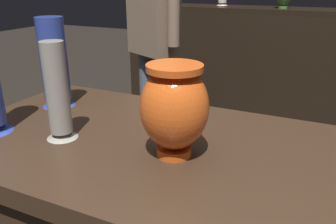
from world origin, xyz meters
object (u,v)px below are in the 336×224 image
vase_left_accent (54,65)px  visitor_near_left (153,31)px  vase_centerpiece (174,107)px  vase_tall_behind (57,95)px

vase_left_accent → visitor_near_left: (-0.19, 1.07, -0.04)m
vase_centerpiece → visitor_near_left: bearing=119.1°
visitor_near_left → vase_centerpiece: bearing=146.2°
vase_centerpiece → vase_left_accent: bearing=162.5°
vase_tall_behind → vase_left_accent: 0.27m
vase_tall_behind → vase_left_accent: bearing=133.3°
visitor_near_left → vase_left_accent: bearing=127.1°
vase_tall_behind → visitor_near_left: bearing=106.3°
vase_centerpiece → vase_left_accent: (-0.50, 0.16, 0.02)m
vase_tall_behind → vase_left_accent: vase_left_accent is taller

